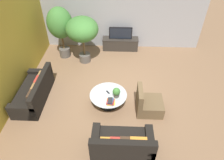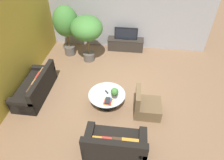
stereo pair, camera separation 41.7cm
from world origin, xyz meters
TOP-DOWN VIEW (x-y plane):
  - ground_plane at (0.00, 0.00)m, footprint 24.00×24.00m
  - back_wall_stone at (0.00, 3.26)m, footprint 7.40×0.12m
  - side_wall_left at (-3.26, 0.20)m, footprint 0.12×7.40m
  - media_console at (0.16, 2.94)m, footprint 1.60×0.50m
  - television at (0.16, 2.94)m, footprint 1.00×0.13m
  - coffee_table at (-0.18, -0.56)m, footprint 1.17×1.17m
  - couch_by_wall at (-2.63, -0.39)m, footprint 0.84×1.92m
  - couch_near_entry at (0.26, -2.21)m, footprint 1.58×0.84m
  - armchair_wicker at (1.05, -0.76)m, footprint 0.80×0.76m
  - potted_palm_tall at (-2.23, 2.26)m, footprint 1.00×1.00m
  - potted_palm_corner at (-1.30, 1.91)m, footprint 1.25×1.25m
  - potted_plant_tabletop at (0.07, -0.64)m, footprint 0.24×0.24m
  - book_stack at (-0.10, -0.91)m, footprint 0.26×0.30m
  - remote_black at (-0.20, -0.47)m, footprint 0.13×0.15m

SIDE VIEW (x-z plane):
  - ground_plane at x=0.00m, z-range 0.00..0.00m
  - armchair_wicker at x=1.05m, z-range -0.16..0.70m
  - media_console at x=0.16m, z-range 0.01..0.54m
  - couch_by_wall at x=-2.63m, z-range -0.13..0.71m
  - couch_near_entry at x=0.26m, z-range -0.12..0.72m
  - coffee_table at x=-0.18m, z-range 0.09..0.53m
  - remote_black at x=-0.20m, z-range 0.44..0.46m
  - book_stack at x=-0.10m, z-range 0.43..0.55m
  - potted_plant_tabletop at x=0.07m, z-range 0.46..0.78m
  - television at x=0.16m, z-range 0.52..1.05m
  - potted_palm_corner at x=-1.30m, z-range 0.42..2.34m
  - potted_palm_tall at x=-2.23m, z-range 0.36..2.51m
  - back_wall_stone at x=0.00m, z-range 0.00..3.00m
  - side_wall_left at x=-3.26m, z-range 0.00..3.00m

